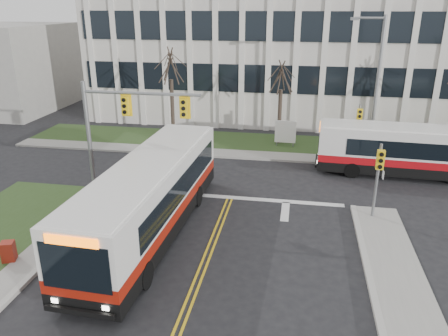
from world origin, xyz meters
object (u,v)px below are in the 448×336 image
streetlight (375,81)px  bus_main (151,199)px  directory_sign (285,132)px  bus_cross (414,153)px  newspaper_box_red (9,253)px

streetlight → bus_main: size_ratio=0.73×
directory_sign → bus_cross: (7.81, -4.25, 0.32)m
bus_cross → newspaper_box_red: 22.17m
newspaper_box_red → directory_sign: bearing=40.6°
streetlight → bus_main: streetlight is taller
streetlight → newspaper_box_red: streetlight is taller
streetlight → bus_main: (-10.92, -12.38, -3.51)m
bus_main → streetlight: bearing=50.8°
streetlight → bus_cross: 5.26m
streetlight → bus_cross: streetlight is taller
bus_main → bus_cross: bus_main is taller
directory_sign → newspaper_box_red: size_ratio=2.11×
bus_cross → newspaper_box_red: bus_cross is taller
directory_sign → bus_main: bus_main is taller
directory_sign → bus_cross: bearing=-28.6°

